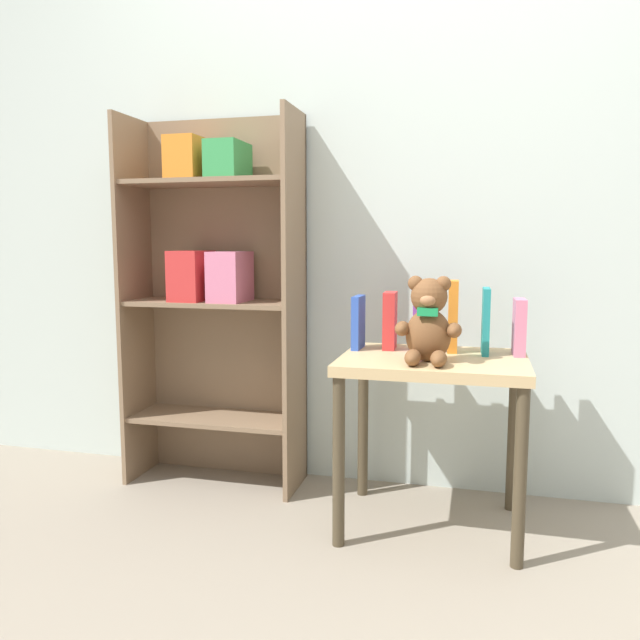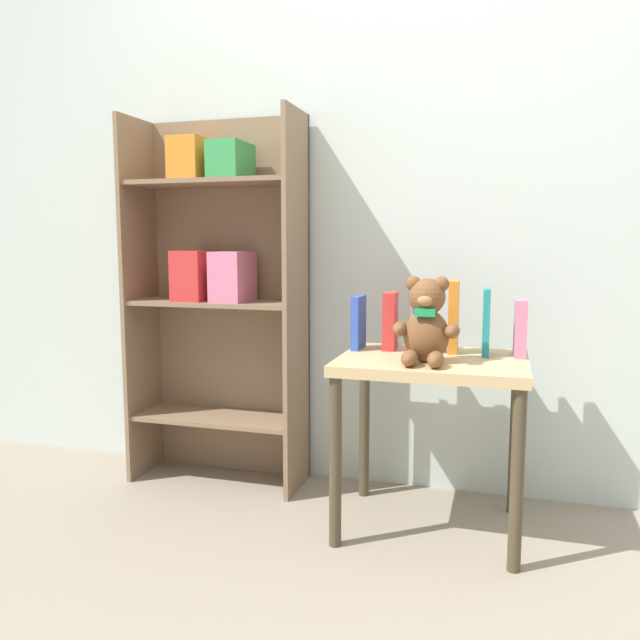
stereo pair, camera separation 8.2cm
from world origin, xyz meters
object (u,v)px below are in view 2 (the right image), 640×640
(teddy_bear, at_px, (426,324))
(book_standing_teal, at_px, (486,322))
(book_standing_blue, at_px, (358,323))
(book_standing_orange, at_px, (453,317))
(book_standing_red, at_px, (390,321))
(bookshelf_side, at_px, (219,280))
(book_standing_purple, at_px, (421,326))
(book_standing_pink, at_px, (520,328))
(display_table, at_px, (432,385))

(teddy_bear, relative_size, book_standing_teal, 1.21)
(book_standing_blue, height_order, book_standing_orange, book_standing_orange)
(book_standing_red, bearing_deg, book_standing_orange, -3.86)
(bookshelf_side, height_order, book_standing_purple, bookshelf_side)
(bookshelf_side, relative_size, teddy_bear, 5.34)
(bookshelf_side, relative_size, book_standing_red, 7.19)
(teddy_bear, height_order, book_standing_orange, teddy_bear)
(book_standing_blue, bearing_deg, book_standing_red, 14.95)
(book_standing_teal, relative_size, book_standing_pink, 1.19)
(book_standing_purple, bearing_deg, book_standing_teal, -1.43)
(bookshelf_side, relative_size, display_table, 2.40)
(book_standing_red, xyz_separation_m, book_standing_pink, (0.44, -0.01, -0.01))
(display_table, height_order, teddy_bear, teddy_bear)
(bookshelf_side, distance_m, book_standing_pink, 1.18)
(bookshelf_side, xyz_separation_m, book_standing_orange, (0.95, -0.12, -0.10))
(book_standing_blue, bearing_deg, teddy_bear, -34.36)
(bookshelf_side, distance_m, teddy_bear, 0.94)
(teddy_bear, height_order, book_standing_teal, teddy_bear)
(book_standing_purple, relative_size, book_standing_pink, 0.96)
(bookshelf_side, height_order, display_table, bookshelf_side)
(book_standing_purple, height_order, book_standing_teal, book_standing_teal)
(book_standing_purple, xyz_separation_m, book_standing_teal, (0.22, -0.00, 0.02))
(teddy_bear, bearing_deg, book_standing_orange, 72.34)
(teddy_bear, height_order, book_standing_purple, teddy_bear)
(book_standing_red, bearing_deg, book_standing_pink, -4.34)
(book_standing_red, relative_size, book_standing_pink, 1.07)
(book_standing_orange, bearing_deg, teddy_bear, -110.06)
(book_standing_blue, height_order, book_standing_purple, book_standing_blue)
(book_standing_blue, relative_size, book_standing_red, 0.93)
(teddy_bear, bearing_deg, book_standing_pink, 35.30)
(teddy_bear, xyz_separation_m, book_standing_red, (-0.15, 0.22, -0.02))
(book_standing_blue, bearing_deg, book_standing_purple, 2.69)
(display_table, distance_m, book_standing_blue, 0.35)
(teddy_bear, height_order, book_standing_pink, teddy_bear)
(bookshelf_side, height_order, book_standing_blue, bookshelf_side)
(book_standing_teal, bearing_deg, book_standing_purple, 177.12)
(book_standing_pink, bearing_deg, book_standing_red, 176.39)
(book_standing_red, distance_m, book_standing_teal, 0.33)
(book_standing_blue, distance_m, book_standing_red, 0.11)
(book_standing_red, bearing_deg, teddy_bear, -57.53)
(book_standing_blue, height_order, book_standing_teal, book_standing_teal)
(book_standing_teal, bearing_deg, book_standing_blue, 178.02)
(teddy_bear, distance_m, book_standing_blue, 0.33)
(teddy_bear, bearing_deg, display_table, 82.19)
(bookshelf_side, bearing_deg, book_standing_teal, -7.49)
(bookshelf_side, xyz_separation_m, book_standing_red, (0.72, -0.11, -0.13))
(display_table, height_order, book_standing_orange, book_standing_orange)
(display_table, bearing_deg, book_standing_teal, 31.03)
(book_standing_purple, bearing_deg, display_table, -62.35)
(book_standing_red, height_order, book_standing_pink, book_standing_red)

